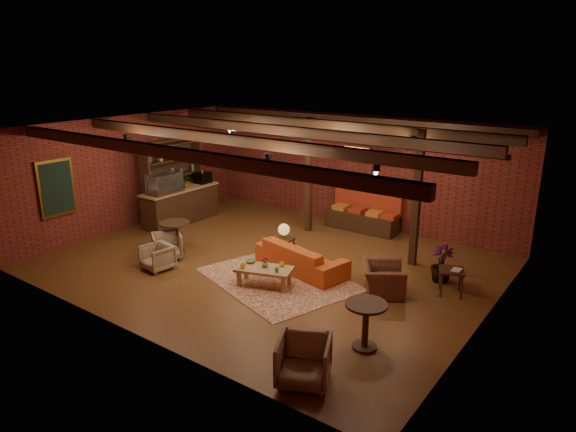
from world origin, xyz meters
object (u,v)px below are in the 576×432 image
Objects in this scene: sofa at (301,257)px; round_table_left at (175,232)px; round_table_right at (366,318)px; armchair_far at (304,359)px; armchair_a at (167,245)px; armchair_b at (157,256)px; side_table_book at (452,271)px; armchair_right at (383,274)px; plant_tall at (445,228)px; side_table_lamp at (284,232)px; coffee_table at (264,270)px.

round_table_left is at bearing 27.24° from sofa.
armchair_far is at bearing -101.82° from round_table_right.
round_table_left is at bearing 55.55° from armchair_a.
sofa reaches higher than armchair_b.
armchair_far is (-0.75, -4.31, -0.11)m from side_table_book.
armchair_right is at bearing -146.28° from side_table_book.
sofa is at bearing 142.65° from round_table_right.
armchair_b is 6.55m from side_table_book.
armchair_right is at bearing -40.80° from armchair_a.
plant_tall reaches higher than armchair_b.
round_table_right is (3.53, -2.46, -0.12)m from side_table_lamp.
side_table_lamp is (-0.76, 0.35, 0.34)m from sofa.
armchair_a is 5.31m from armchair_right.
round_table_right reaches higher than sofa.
sofa is 3.33m from side_table_book.
round_table_left is (-2.48, -1.26, -0.14)m from side_table_lamp.
armchair_a is (0.16, -0.41, -0.18)m from round_table_left.
armchair_a is (-2.32, -1.67, -0.33)m from side_table_lamp.
round_table_left is at bearing 68.42° from armchair_right.
coffee_table is 1.66× the size of armchair_far.
armchair_far is (-0.29, -1.40, -0.15)m from round_table_right.
coffee_table is 2.66m from armchair_b.
coffee_table is at bearing 113.36° from armchair_far.
armchair_right reaches higher than round_table_right.
armchair_right is (2.24, 1.18, 0.06)m from coffee_table.
coffee_table is at bearing -69.02° from side_table_lamp.
armchair_a is 1.08× the size of armchair_b.
armchair_b is at bearing -131.14° from side_table_lamp.
armchair_far is 4.90m from plant_tall.
sofa is 2.57× the size of side_table_lamp.
armchair_b is at bearing 80.47° from armchair_right.
round_table_right is at bearing 5.86° from armchair_b.
round_table_right is (5.50, -0.20, 0.23)m from armchair_b.
armchair_right reaches higher than sofa.
round_table_left is 1.21× the size of side_table_book.
sofa is at bearing -166.22° from side_table_book.
side_table_book is at bearing 55.06° from armchair_far.
side_table_book is 0.81× the size of armchair_far.
round_table_left is at bearing -153.15° from side_table_lamp.
round_table_right is (5.85, -0.79, 0.21)m from armchair_a.
armchair_far is (0.42, -3.53, -0.02)m from armchair_right.
plant_tall is (0.78, 1.28, 0.81)m from armchair_right.
plant_tall is (5.92, 2.61, 0.88)m from armchair_a.
coffee_table is at bearing 86.30° from armchair_right.
armchair_a is at bearing 133.35° from armchair_far.
plant_tall reaches higher than round_table_right.
armchair_right reaches higher than round_table_left.
armchair_b is at bearing 137.84° from armchair_far.
side_table_lamp is at bearing 110.98° from coffee_table.
round_table_left is at bearing 130.38° from armchair_far.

